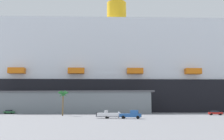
{
  "coord_description": "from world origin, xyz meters",
  "views": [
    {
      "loc": [
        -2.53,
        -89.17,
        3.33
      ],
      "look_at": [
        -9.23,
        21.06,
        18.85
      ],
      "focal_mm": 40.88,
      "sensor_mm": 36.0,
      "label": 1
    }
  ],
  "objects_px": {
    "parked_car_red_hatchback": "(215,113)",
    "small_boat_on_trailer": "(111,115)",
    "cruise_ship": "(178,77)",
    "pickup_truck": "(131,115)",
    "palm_tree": "(63,96)",
    "parked_car_green_wagon": "(9,112)"
  },
  "relations": [
    {
      "from": "parked_car_red_hatchback",
      "to": "small_boat_on_trailer",
      "type": "bearing_deg",
      "value": -143.54
    },
    {
      "from": "small_boat_on_trailer",
      "to": "parked_car_red_hatchback",
      "type": "bearing_deg",
      "value": 36.46
    },
    {
      "from": "cruise_ship",
      "to": "pickup_truck",
      "type": "bearing_deg",
      "value": -109.41
    },
    {
      "from": "small_boat_on_trailer",
      "to": "palm_tree",
      "type": "relative_size",
      "value": 0.96
    },
    {
      "from": "parked_car_red_hatchback",
      "to": "parked_car_green_wagon",
      "type": "height_order",
      "value": "same"
    },
    {
      "from": "cruise_ship",
      "to": "parked_car_red_hatchback",
      "type": "bearing_deg",
      "value": -86.82
    },
    {
      "from": "pickup_truck",
      "to": "small_boat_on_trailer",
      "type": "bearing_deg",
      "value": 173.62
    },
    {
      "from": "palm_tree",
      "to": "parked_car_green_wagon",
      "type": "height_order",
      "value": "palm_tree"
    },
    {
      "from": "parked_car_green_wagon",
      "to": "cruise_ship",
      "type": "bearing_deg",
      "value": 28.28
    },
    {
      "from": "parked_car_green_wagon",
      "to": "parked_car_red_hatchback",
      "type": "bearing_deg",
      "value": -6.65
    },
    {
      "from": "cruise_ship",
      "to": "pickup_truck",
      "type": "height_order",
      "value": "cruise_ship"
    },
    {
      "from": "small_boat_on_trailer",
      "to": "parked_car_green_wagon",
      "type": "xyz_separation_m",
      "value": [
        -44.31,
        35.67,
        -0.13
      ]
    },
    {
      "from": "pickup_truck",
      "to": "small_boat_on_trailer",
      "type": "height_order",
      "value": "pickup_truck"
    },
    {
      "from": "cruise_ship",
      "to": "palm_tree",
      "type": "bearing_deg",
      "value": -129.97
    },
    {
      "from": "palm_tree",
      "to": "cruise_ship",
      "type": "bearing_deg",
      "value": 50.03
    },
    {
      "from": "palm_tree",
      "to": "parked_car_red_hatchback",
      "type": "height_order",
      "value": "palm_tree"
    },
    {
      "from": "cruise_ship",
      "to": "parked_car_red_hatchback",
      "type": "xyz_separation_m",
      "value": [
        2.82,
        -50.83,
        -18.86
      ]
    },
    {
      "from": "pickup_truck",
      "to": "palm_tree",
      "type": "xyz_separation_m",
      "value": [
        -22.73,
        17.96,
        5.64
      ]
    },
    {
      "from": "pickup_truck",
      "to": "small_boat_on_trailer",
      "type": "distance_m",
      "value": 5.46
    },
    {
      "from": "small_boat_on_trailer",
      "to": "parked_car_green_wagon",
      "type": "height_order",
      "value": "small_boat_on_trailer"
    },
    {
      "from": "pickup_truck",
      "to": "small_boat_on_trailer",
      "type": "relative_size",
      "value": 0.72
    },
    {
      "from": "small_boat_on_trailer",
      "to": "palm_tree",
      "type": "bearing_deg",
      "value": 134.92
    }
  ]
}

